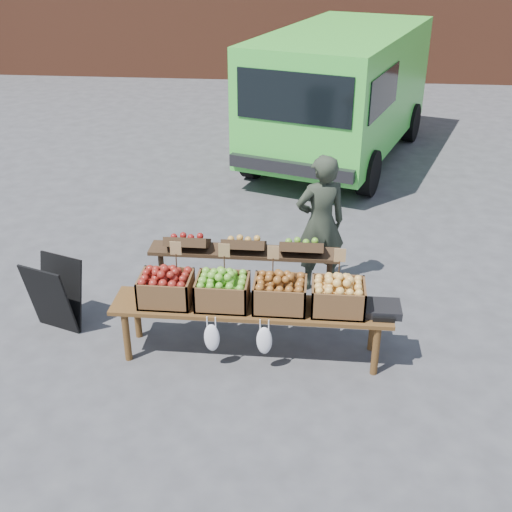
# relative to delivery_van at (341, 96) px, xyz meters

# --- Properties ---
(ground) EXTENTS (80.00, 80.00, 0.00)m
(ground) POSITION_rel_delivery_van_xyz_m (-1.49, -6.65, -1.12)
(ground) COLOR #474749
(delivery_van) EXTENTS (3.78, 5.49, 2.25)m
(delivery_van) POSITION_rel_delivery_van_xyz_m (0.00, 0.00, 0.00)
(delivery_van) COLOR #47D842
(delivery_van) RESTS_ON ground
(vendor) EXTENTS (0.69, 0.57, 1.63)m
(vendor) POSITION_rel_delivery_van_xyz_m (-0.32, -4.77, -0.31)
(vendor) COLOR #2A3225
(vendor) RESTS_ON ground
(chalkboard_sign) EXTENTS (0.59, 0.45, 0.80)m
(chalkboard_sign) POSITION_rel_delivery_van_xyz_m (-3.05, -5.93, -0.72)
(chalkboard_sign) COLOR black
(chalkboard_sign) RESTS_ON ground
(back_table) EXTENTS (2.10, 0.44, 1.04)m
(back_table) POSITION_rel_delivery_van_xyz_m (-1.11, -5.49, -0.60)
(back_table) COLOR #372516
(back_table) RESTS_ON ground
(display_bench) EXTENTS (2.70, 0.56, 0.57)m
(display_bench) POSITION_rel_delivery_van_xyz_m (-0.96, -6.21, -0.84)
(display_bench) COLOR #573819
(display_bench) RESTS_ON ground
(crate_golden_apples) EXTENTS (0.50, 0.40, 0.28)m
(crate_golden_apples) POSITION_rel_delivery_van_xyz_m (-1.79, -6.21, -0.41)
(crate_golden_apples) COLOR maroon
(crate_golden_apples) RESTS_ON display_bench
(crate_russet_pears) EXTENTS (0.50, 0.40, 0.28)m
(crate_russet_pears) POSITION_rel_delivery_van_xyz_m (-1.24, -6.21, -0.41)
(crate_russet_pears) COLOR #4C9629
(crate_russet_pears) RESTS_ON display_bench
(crate_red_apples) EXTENTS (0.50, 0.40, 0.28)m
(crate_red_apples) POSITION_rel_delivery_van_xyz_m (-0.69, -6.21, -0.41)
(crate_red_apples) COLOR olive
(crate_red_apples) RESTS_ON display_bench
(crate_green_apples) EXTENTS (0.50, 0.40, 0.28)m
(crate_green_apples) POSITION_rel_delivery_van_xyz_m (-0.14, -6.21, -0.41)
(crate_green_apples) COLOR gold
(crate_green_apples) RESTS_ON display_bench
(weighing_scale) EXTENTS (0.34, 0.30, 0.08)m
(weighing_scale) POSITION_rel_delivery_van_xyz_m (0.29, -6.21, -0.51)
(weighing_scale) COLOR black
(weighing_scale) RESTS_ON display_bench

